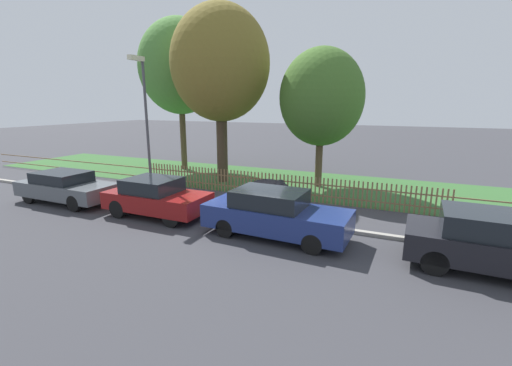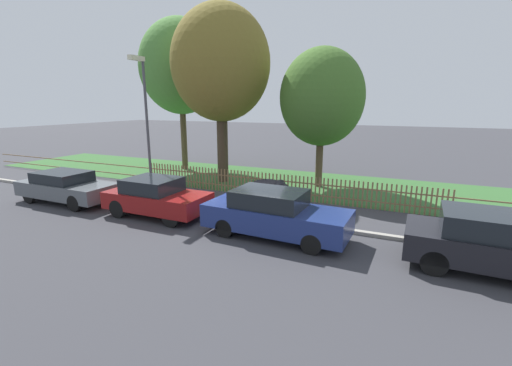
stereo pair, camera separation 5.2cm
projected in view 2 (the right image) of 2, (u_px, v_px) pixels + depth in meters
name	position (u px, v px, depth m)	size (l,w,h in m)	color
ground_plane	(244.00, 218.00, 12.61)	(120.00, 120.00, 0.00)	#38383D
kerb_stone	(245.00, 216.00, 12.69)	(39.70, 0.20, 0.12)	#9E998E
grass_strip	(297.00, 183.00, 18.24)	(39.70, 6.43, 0.01)	#33602D
park_fence	(275.00, 186.00, 15.27)	(39.70, 0.05, 1.09)	olive
parked_car_silver_hatchback	(66.00, 186.00, 14.52)	(4.42, 1.74, 1.32)	#51565B
parked_car_black_saloon	(156.00, 197.00, 12.75)	(3.88, 1.77, 1.43)	maroon
parked_car_navy_estate	(274.00, 214.00, 10.72)	(4.63, 1.86, 1.49)	navy
parked_car_red_compact	(487.00, 242.00, 8.48)	(3.89, 1.91, 1.52)	black
covered_motorcycle	(271.00, 189.00, 14.17)	(1.93, 0.79, 1.09)	black
tree_nearest_kerb	(181.00, 67.00, 20.78)	(4.94, 4.94, 9.16)	brown
tree_behind_motorcycle	(221.00, 64.00, 17.29)	(5.03, 5.03, 9.00)	#473828
tree_mid_park	(322.00, 98.00, 16.50)	(4.07, 4.07, 6.76)	brown
street_lamp	(145.00, 114.00, 14.13)	(0.20, 0.79, 5.96)	#47474C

